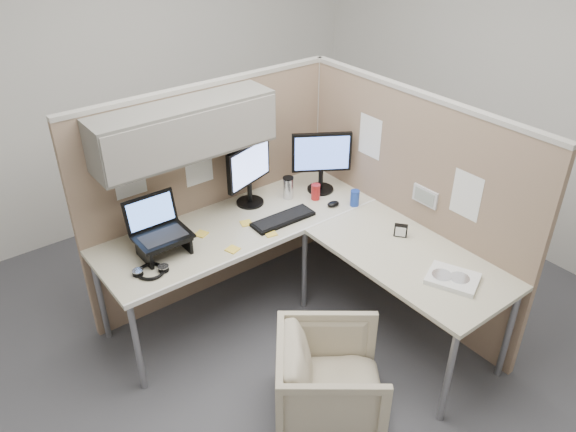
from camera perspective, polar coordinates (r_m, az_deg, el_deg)
ground at (r=4.04m, az=1.06°, el=-12.30°), size 4.50×4.50×0.00m
partition_back at (r=3.89m, az=-8.96°, el=5.17°), size 2.00×0.36×1.63m
partition_right at (r=4.03m, az=11.85°, el=1.36°), size 0.07×2.03×1.63m
desk at (r=3.75m, az=1.46°, el=-2.79°), size 2.00×1.98×0.73m
office_chair at (r=3.38m, az=4.34°, el=-15.92°), size 0.82×0.83×0.62m
monitor_left at (r=3.99m, az=-3.99°, el=4.73°), size 0.43×0.20×0.47m
monitor_right at (r=4.17m, az=3.42°, el=5.96°), size 0.39×0.26×0.47m
laptop_station at (r=3.61m, az=-12.85°, el=-1.75°), size 0.34×0.29×0.36m
keyboard at (r=3.90m, az=-0.50°, el=-0.32°), size 0.46×0.16×0.02m
mouse at (r=4.08m, az=4.62°, el=1.23°), size 0.10×0.07×0.03m
travel_mug at (r=4.14m, az=0.02°, el=2.90°), size 0.08×0.08×0.17m
soda_can_green at (r=4.08m, az=6.80°, el=1.82°), size 0.07×0.07×0.12m
soda_can_silver at (r=4.14m, az=2.82°, el=2.47°), size 0.07×0.07×0.12m
sticky_note_d at (r=3.88m, az=-4.27°, el=-0.72°), size 0.09×0.09×0.01m
sticky_note_a at (r=3.62m, az=-5.65°, el=-3.39°), size 0.10×0.10×0.01m
sticky_note_c at (r=3.80m, az=-8.79°, el=-1.81°), size 0.10×0.10×0.01m
sticky_note_b at (r=3.76m, az=-1.78°, el=-1.79°), size 0.09×0.09×0.01m
headphones at (r=3.50m, az=-13.76°, el=-5.46°), size 0.22×0.22×0.03m
paper_stack at (r=3.48m, az=16.38°, el=-6.12°), size 0.33×0.36×0.03m
desk_clock at (r=3.79m, az=11.38°, el=-1.46°), size 0.08×0.09×0.09m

